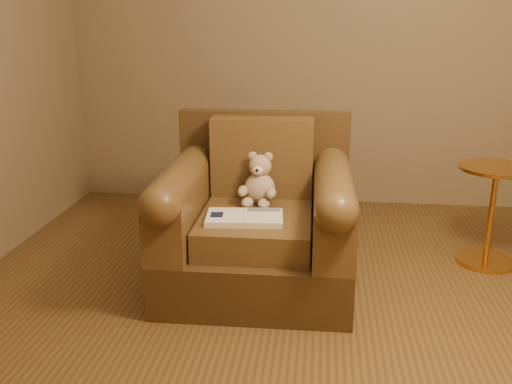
# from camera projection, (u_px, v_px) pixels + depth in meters

# --- Properties ---
(floor) EXTENTS (4.00, 4.00, 0.00)m
(floor) POSITION_uv_depth(u_px,v_px,m) (317.00, 322.00, 2.84)
(floor) COLOR brown
(floor) RESTS_ON ground
(armchair) EXTENTS (1.04, 0.99, 0.92)m
(armchair) POSITION_uv_depth(u_px,v_px,m) (258.00, 222.00, 3.20)
(armchair) COLOR #422D16
(armchair) RESTS_ON floor
(teddy_bear) EXTENTS (0.22, 0.25, 0.30)m
(teddy_bear) POSITION_uv_depth(u_px,v_px,m) (259.00, 184.00, 3.22)
(teddy_bear) COLOR tan
(teddy_bear) RESTS_ON armchair
(guidebook) EXTENTS (0.42, 0.27, 0.03)m
(guidebook) POSITION_uv_depth(u_px,v_px,m) (244.00, 218.00, 2.97)
(guidebook) COLOR beige
(guidebook) RESTS_ON armchair
(side_table) EXTENTS (0.44, 0.44, 0.62)m
(side_table) POSITION_uv_depth(u_px,v_px,m) (491.00, 212.00, 3.44)
(side_table) COLOR gold
(side_table) RESTS_ON floor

